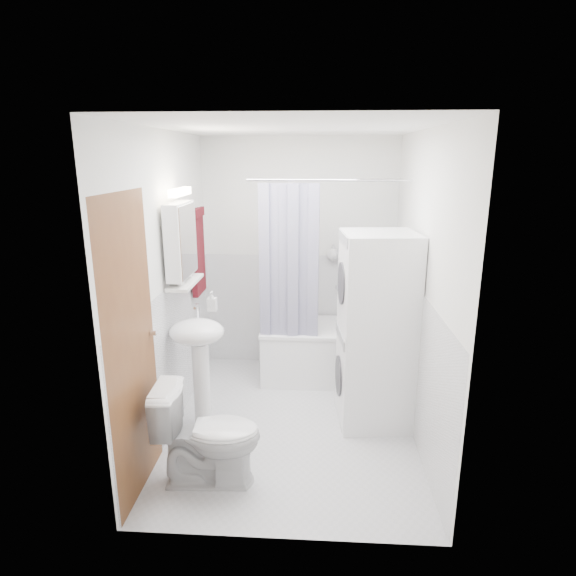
# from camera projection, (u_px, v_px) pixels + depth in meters

# --- Properties ---
(floor) EXTENTS (2.60, 2.60, 0.00)m
(floor) POSITION_uv_depth(u_px,v_px,m) (292.00, 422.00, 4.11)
(floor) COLOR silver
(floor) RESTS_ON ground
(room_walls) EXTENTS (2.60, 2.60, 2.60)m
(room_walls) POSITION_uv_depth(u_px,v_px,m) (293.00, 252.00, 3.72)
(room_walls) COLOR white
(room_walls) RESTS_ON ground
(wainscot) EXTENTS (1.98, 2.58, 2.58)m
(wainscot) POSITION_uv_depth(u_px,v_px,m) (294.00, 344.00, 4.24)
(wainscot) COLOR silver
(wainscot) RESTS_ON ground
(door) EXTENTS (0.05, 2.00, 2.00)m
(door) POSITION_uv_depth(u_px,v_px,m) (154.00, 333.00, 3.38)
(door) COLOR brown
(door) RESTS_ON ground
(bathtub) EXTENTS (1.44, 0.68, 0.55)m
(bathtub) POSITION_uv_depth(u_px,v_px,m) (333.00, 349.00, 4.90)
(bathtub) COLOR white
(bathtub) RESTS_ON ground
(tub_spout) EXTENTS (0.04, 0.12, 0.04)m
(tub_spout) POSITION_uv_depth(u_px,v_px,m) (353.00, 287.00, 5.05)
(tub_spout) COLOR silver
(tub_spout) RESTS_ON room_walls
(curtain_rod) EXTENTS (1.62, 0.02, 0.02)m
(curtain_rod) POSITION_uv_depth(u_px,v_px,m) (339.00, 180.00, 4.18)
(curtain_rod) COLOR silver
(curtain_rod) RESTS_ON room_walls
(shower_curtain) EXTENTS (0.55, 0.02, 1.45)m
(shower_curtain) POSITION_uv_depth(u_px,v_px,m) (289.00, 264.00, 4.40)
(shower_curtain) COLOR #181449
(shower_curtain) RESTS_ON curtain_rod
(sink) EXTENTS (0.44, 0.37, 1.04)m
(sink) POSITION_uv_depth(u_px,v_px,m) (198.00, 349.00, 3.86)
(sink) COLOR white
(sink) RESTS_ON ground
(medicine_cabinet) EXTENTS (0.13, 0.50, 0.71)m
(medicine_cabinet) POSITION_uv_depth(u_px,v_px,m) (181.00, 238.00, 3.85)
(medicine_cabinet) COLOR white
(medicine_cabinet) RESTS_ON room_walls
(shelf) EXTENTS (0.18, 0.54, 0.02)m
(shelf) POSITION_uv_depth(u_px,v_px,m) (185.00, 282.00, 3.95)
(shelf) COLOR silver
(shelf) RESTS_ON room_walls
(shower_caddy) EXTENTS (0.22, 0.06, 0.02)m
(shower_caddy) POSITION_uv_depth(u_px,v_px,m) (358.00, 262.00, 4.97)
(shower_caddy) COLOR silver
(shower_caddy) RESTS_ON room_walls
(towel) EXTENTS (0.07, 0.34, 0.83)m
(towel) POSITION_uv_depth(u_px,v_px,m) (198.00, 250.00, 4.54)
(towel) COLOR #4E0B1F
(towel) RESTS_ON room_walls
(washer_dryer) EXTENTS (0.63, 0.62, 1.63)m
(washer_dryer) POSITION_uv_depth(u_px,v_px,m) (375.00, 331.00, 3.96)
(washer_dryer) COLOR white
(washer_dryer) RESTS_ON ground
(toilet) EXTENTS (0.74, 0.44, 0.71)m
(toilet) POSITION_uv_depth(u_px,v_px,m) (208.00, 435.00, 3.29)
(toilet) COLOR white
(toilet) RESTS_ON ground
(soap_pump) EXTENTS (0.08, 0.17, 0.08)m
(soap_pump) POSITION_uv_depth(u_px,v_px,m) (212.00, 306.00, 4.15)
(soap_pump) COLOR gray
(soap_pump) RESTS_ON sink
(shelf_bottle) EXTENTS (0.07, 0.18, 0.07)m
(shelf_bottle) POSITION_uv_depth(u_px,v_px,m) (180.00, 281.00, 3.79)
(shelf_bottle) COLOR gray
(shelf_bottle) RESTS_ON shelf
(shelf_cup) EXTENTS (0.10, 0.09, 0.10)m
(shelf_cup) POSITION_uv_depth(u_px,v_px,m) (189.00, 271.00, 4.05)
(shelf_cup) COLOR gray
(shelf_cup) RESTS_ON shelf
(shampoo_a) EXTENTS (0.13, 0.17, 0.13)m
(shampoo_a) POSITION_uv_depth(u_px,v_px,m) (333.00, 254.00, 4.96)
(shampoo_a) COLOR gray
(shampoo_a) RESTS_ON shower_caddy
(shampoo_b) EXTENTS (0.08, 0.21, 0.08)m
(shampoo_b) POSITION_uv_depth(u_px,v_px,m) (344.00, 257.00, 4.96)
(shampoo_b) COLOR navy
(shampoo_b) RESTS_ON shower_caddy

